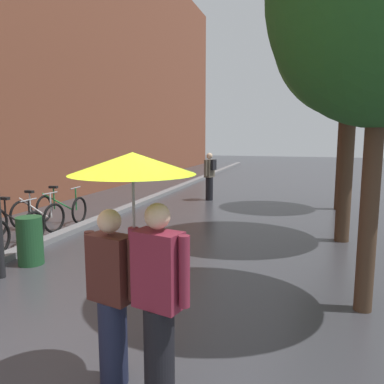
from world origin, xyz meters
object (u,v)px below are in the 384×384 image
object	(u,v)px
parked_bicycle_1	(14,225)
parked_bicycle_3	(61,208)
parked_bicycle_2	(37,215)
litter_bin	(30,241)
couple_under_umbrella	(134,242)
pedestrian_walking_midground	(210,175)
street_tree_1	(354,28)
street_tree_2	(347,73)

from	to	relation	value
parked_bicycle_1	parked_bicycle_3	bearing A→B (deg)	94.18
parked_bicycle_2	litter_bin	world-z (taller)	parked_bicycle_2
parked_bicycle_2	couple_under_umbrella	bearing A→B (deg)	-44.43
parked_bicycle_2	parked_bicycle_3	xyz separation A→B (m)	(0.04, 0.89, 0.00)
parked_bicycle_1	litter_bin	world-z (taller)	parked_bicycle_1
litter_bin	parked_bicycle_1	bearing A→B (deg)	140.26
parked_bicycle_1	pedestrian_walking_midground	bearing A→B (deg)	66.90
parked_bicycle_3	pedestrian_walking_midground	distance (m)	5.35
street_tree_1	litter_bin	bearing A→B (deg)	-149.47
litter_bin	parked_bicycle_2	bearing A→B (deg)	125.97
street_tree_1	street_tree_2	world-z (taller)	street_tree_1
street_tree_1	litter_bin	xyz separation A→B (m)	(-5.39, -3.18, -3.94)
street_tree_1	street_tree_2	distance (m)	3.80
street_tree_2	litter_bin	size ratio (longest dim) A/B	6.48
parked_bicycle_2	pedestrian_walking_midground	world-z (taller)	pedestrian_walking_midground
parked_bicycle_2	litter_bin	xyz separation A→B (m)	(1.50, -2.06, 0.05)
parked_bicycle_1	couple_under_umbrella	xyz separation A→B (m)	(4.55, -3.67, 0.99)
parked_bicycle_2	pedestrian_walking_midground	bearing A→B (deg)	61.89
couple_under_umbrella	pedestrian_walking_midground	xyz separation A→B (m)	(-1.84, 10.02, -0.48)
street_tree_2	parked_bicycle_1	size ratio (longest dim) A/B	4.97
parked_bicycle_1	couple_under_umbrella	size ratio (longest dim) A/B	0.52
parked_bicycle_1	street_tree_2	bearing A→B (deg)	40.14
parked_bicycle_1	litter_bin	size ratio (longest dim) A/B	1.30
parked_bicycle_2	parked_bicycle_1	bearing A→B (deg)	-79.89
street_tree_2	parked_bicycle_3	world-z (taller)	street_tree_2
street_tree_1	pedestrian_walking_midground	xyz separation A→B (m)	(-4.00, 4.28, -3.48)
street_tree_2	pedestrian_walking_midground	world-z (taller)	street_tree_2
street_tree_1	couple_under_umbrella	world-z (taller)	street_tree_1
parked_bicycle_3	couple_under_umbrella	world-z (taller)	couple_under_umbrella
parked_bicycle_2	couple_under_umbrella	distance (m)	6.69
parked_bicycle_1	litter_bin	distance (m)	1.72
parked_bicycle_1	parked_bicycle_2	size ratio (longest dim) A/B	0.96
parked_bicycle_1	couple_under_umbrella	bearing A→B (deg)	-38.88
pedestrian_walking_midground	couple_under_umbrella	bearing A→B (deg)	-79.58
street_tree_2	litter_bin	world-z (taller)	street_tree_2
street_tree_1	parked_bicycle_1	size ratio (longest dim) A/B	5.57
couple_under_umbrella	parked_bicycle_2	bearing A→B (deg)	135.57
street_tree_2	litter_bin	bearing A→B (deg)	-128.94
street_tree_1	parked_bicycle_2	xyz separation A→B (m)	(-6.88, -1.12, -3.99)
parked_bicycle_2	couple_under_umbrella	xyz separation A→B (m)	(4.72, -4.63, 0.99)
street_tree_1	couple_under_umbrella	size ratio (longest dim) A/B	2.91
street_tree_1	parked_bicycle_2	size ratio (longest dim) A/B	5.36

